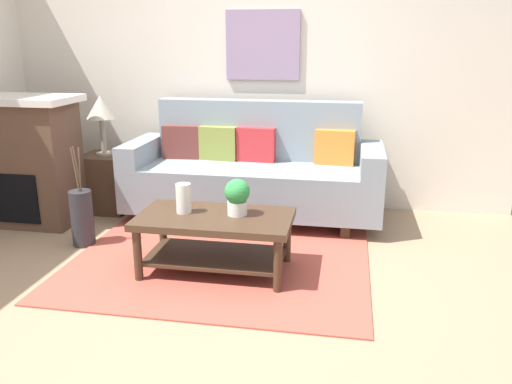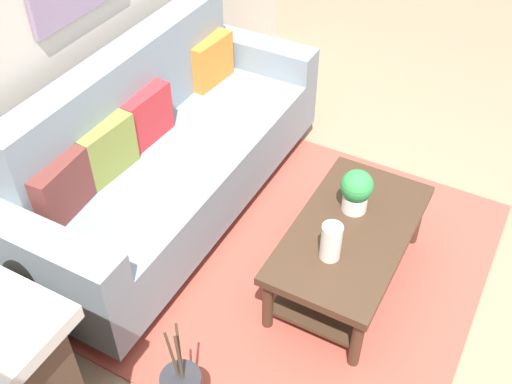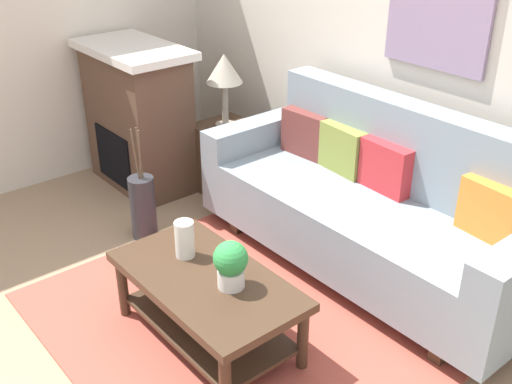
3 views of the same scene
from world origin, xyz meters
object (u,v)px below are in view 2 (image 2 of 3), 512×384
(side_table, at_px, (0,352))
(throw_pillow_orange, at_px, (211,61))
(coffee_table, at_px, (349,244))
(tabletop_vase, at_px, (331,242))
(throw_pillow_maroon, at_px, (62,188))
(throw_pillow_olive, at_px, (107,150))
(throw_pillow_crimson, at_px, (146,116))
(couch, at_px, (168,155))
(potted_plant_tabletop, at_px, (356,190))

(side_table, bearing_deg, throw_pillow_orange, 4.14)
(coffee_table, height_order, side_table, side_table)
(side_table, bearing_deg, tabletop_vase, -44.92)
(throw_pillow_orange, bearing_deg, side_table, -175.86)
(throw_pillow_maroon, bearing_deg, throw_pillow_olive, 0.00)
(throw_pillow_olive, bearing_deg, throw_pillow_crimson, 0.00)
(side_table, bearing_deg, throw_pillow_maroon, 12.29)
(couch, distance_m, throw_pillow_maroon, 0.78)
(coffee_table, xyz_separation_m, side_table, (-1.41, 1.20, -0.03))
(couch, xyz_separation_m, throw_pillow_olive, (-0.37, 0.12, 0.25))
(couch, relative_size, potted_plant_tabletop, 8.90)
(coffee_table, relative_size, tabletop_vase, 5.13)
(throw_pillow_orange, relative_size, side_table, 0.64)
(throw_pillow_olive, xyz_separation_m, throw_pillow_crimson, (0.37, 0.00, 0.00))
(couch, bearing_deg, throw_pillow_orange, 9.67)
(throw_pillow_maroon, height_order, throw_pillow_olive, same)
(throw_pillow_olive, relative_size, throw_pillow_crimson, 1.00)
(couch, height_order, potted_plant_tabletop, couch)
(throw_pillow_crimson, relative_size, potted_plant_tabletop, 1.37)
(throw_pillow_crimson, bearing_deg, couch, -90.00)
(throw_pillow_orange, xyz_separation_m, tabletop_vase, (-1.02, -1.33, -0.14))
(tabletop_vase, distance_m, side_table, 1.68)
(coffee_table, bearing_deg, side_table, 139.60)
(side_table, bearing_deg, throw_pillow_olive, 8.25)
(throw_pillow_maroon, bearing_deg, throw_pillow_crimson, 0.00)
(throw_pillow_orange, distance_m, tabletop_vase, 1.69)
(coffee_table, relative_size, side_table, 1.96)
(throw_pillow_maroon, relative_size, side_table, 0.64)
(potted_plant_tabletop, distance_m, side_table, 1.97)
(couch, xyz_separation_m, potted_plant_tabletop, (0.10, -1.19, 0.14))
(throw_pillow_maroon, xyz_separation_m, side_table, (-0.73, -0.16, -0.40))
(tabletop_vase, bearing_deg, throw_pillow_olive, 93.33)
(couch, height_order, throw_pillow_crimson, couch)
(potted_plant_tabletop, bearing_deg, throw_pillow_olive, 109.60)
(throw_pillow_crimson, bearing_deg, throw_pillow_orange, 0.00)
(throw_pillow_maroon, bearing_deg, throw_pillow_orange, 0.00)
(throw_pillow_maroon, relative_size, throw_pillow_olive, 1.00)
(throw_pillow_olive, xyz_separation_m, tabletop_vase, (0.08, -1.33, -0.14))
(throw_pillow_orange, bearing_deg, tabletop_vase, -127.53)
(tabletop_vase, relative_size, side_table, 0.38)
(side_table, bearing_deg, potted_plant_tabletop, -36.35)
(throw_pillow_crimson, relative_size, side_table, 0.64)
(throw_pillow_crimson, xyz_separation_m, throw_pillow_orange, (0.73, 0.00, 0.00))
(throw_pillow_orange, bearing_deg, couch, -170.33)
(couch, height_order, side_table, couch)
(throw_pillow_maroon, distance_m, tabletop_vase, 1.41)
(throw_pillow_olive, height_order, potted_plant_tabletop, throw_pillow_olive)
(couch, distance_m, coffee_table, 1.24)
(throw_pillow_olive, bearing_deg, throw_pillow_orange, 0.00)
(coffee_table, bearing_deg, throw_pillow_olive, 102.95)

